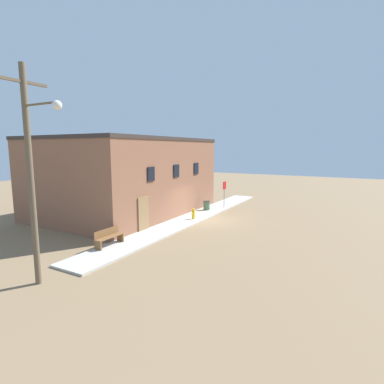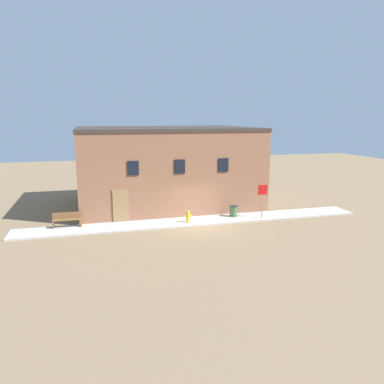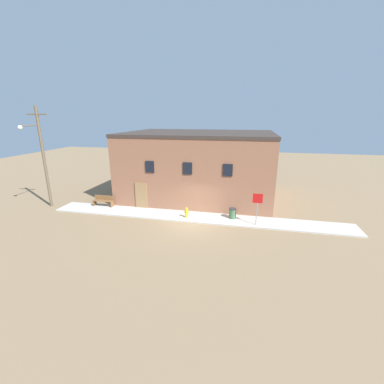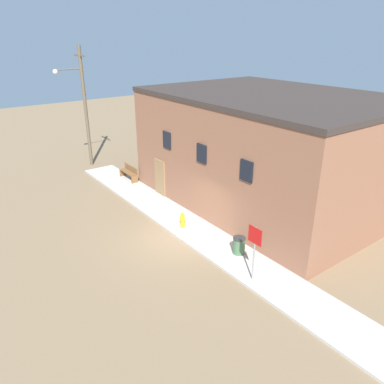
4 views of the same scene
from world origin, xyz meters
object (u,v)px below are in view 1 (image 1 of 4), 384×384
at_px(bench, 109,237).
at_px(trash_bin, 207,205).
at_px(stop_sign, 224,189).
at_px(utility_pole, 32,169).
at_px(fire_hydrant, 193,214).

distance_m(bench, trash_bin, 10.72).
relative_size(stop_sign, utility_pole, 0.28).
distance_m(stop_sign, utility_pole, 17.09).
xyz_separation_m(fire_hydrant, utility_pole, (-11.85, 0.15, 3.93)).
height_order(trash_bin, utility_pole, utility_pole).
bearing_deg(fire_hydrant, trash_bin, 9.98).
distance_m(fire_hydrant, utility_pole, 12.49).
height_order(stop_sign, utility_pole, utility_pole).
bearing_deg(utility_pole, fire_hydrant, -0.71).
bearing_deg(bench, utility_pole, -169.00).
height_order(fire_hydrant, utility_pole, utility_pole).
relative_size(fire_hydrant, bench, 0.46).
bearing_deg(utility_pole, stop_sign, -1.44).
relative_size(stop_sign, trash_bin, 2.99).
xyz_separation_m(trash_bin, utility_pole, (-15.19, -0.44, 3.94)).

